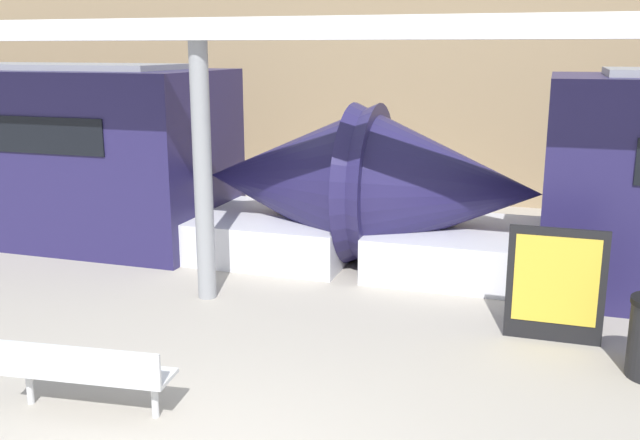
# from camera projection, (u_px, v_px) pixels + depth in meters

# --- Properties ---
(station_wall) EXTENTS (56.00, 0.20, 5.00)m
(station_wall) POSITION_uv_depth(u_px,v_px,m) (435.00, 92.00, 16.07)
(station_wall) COLOR #9E8460
(station_wall) RESTS_ON ground_plane
(bench_near) EXTENTS (1.72, 0.62, 0.75)m
(bench_near) POSITION_uv_depth(u_px,v_px,m) (85.00, 370.00, 6.86)
(bench_near) COLOR silver
(bench_near) RESTS_ON ground_plane
(poster_board) EXTENTS (1.15, 0.07, 1.42)m
(poster_board) POSITION_uv_depth(u_px,v_px,m) (555.00, 285.00, 8.54)
(poster_board) COLOR black
(poster_board) RESTS_ON ground_plane
(support_column_near) EXTENTS (0.26, 0.26, 3.58)m
(support_column_near) POSITION_uv_depth(u_px,v_px,m) (203.00, 174.00, 9.81)
(support_column_near) COLOR gray
(support_column_near) RESTS_ON ground_plane
(canopy_beam) EXTENTS (28.00, 0.60, 0.28)m
(canopy_beam) POSITION_uv_depth(u_px,v_px,m) (197.00, 29.00, 9.35)
(canopy_beam) COLOR silver
(canopy_beam) RESTS_ON support_column_near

